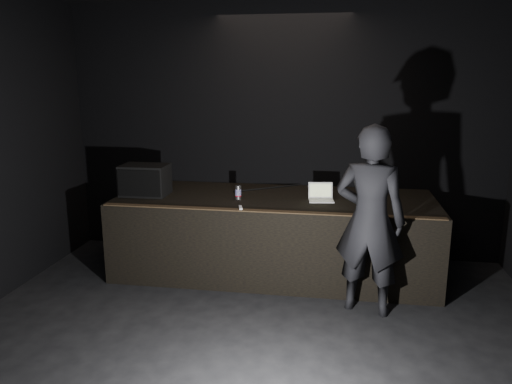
{
  "coord_description": "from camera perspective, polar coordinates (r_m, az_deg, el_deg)",
  "views": [
    {
      "loc": [
        0.76,
        -3.39,
        2.5
      ],
      "look_at": [
        -0.17,
        2.3,
        1.16
      ],
      "focal_mm": 35.0,
      "sensor_mm": 36.0,
      "label": 1
    }
  ],
  "objects": [
    {
      "name": "beer_can",
      "position": [
        6.18,
        -2.05,
        -0.08
      ],
      "size": [
        0.08,
        0.08,
        0.18
      ],
      "color": "silver",
      "rests_on": "stage_riser"
    },
    {
      "name": "plastic_cup",
      "position": [
        6.22,
        7.12,
        -0.5
      ],
      "size": [
        0.07,
        0.07,
        0.09
      ],
      "primitive_type": "cylinder",
      "color": "white",
      "rests_on": "stage_riser"
    },
    {
      "name": "laptop",
      "position": [
        6.22,
        7.42,
        -0.43
      ],
      "size": [
        0.33,
        0.31,
        0.21
      ],
      "rotation": [
        0.0,
        0.0,
        0.13
      ],
      "color": "silver",
      "rests_on": "stage_riser"
    },
    {
      "name": "wii_remote",
      "position": [
        5.76,
        -1.78,
        -1.83
      ],
      "size": [
        0.07,
        0.15,
        0.03
      ],
      "primitive_type": "cube",
      "rotation": [
        0.0,
        0.0,
        0.26
      ],
      "color": "white",
      "rests_on": "stage_riser"
    },
    {
      "name": "riser_lip",
      "position": [
        5.66,
        1.28,
        -2.19
      ],
      "size": [
        3.92,
        0.1,
        0.01
      ],
      "primitive_type": "cube",
      "color": "brown",
      "rests_on": "stage_riser"
    },
    {
      "name": "cable",
      "position": [
        6.8,
        1.34,
        0.46
      ],
      "size": [
        0.85,
        0.61,
        0.02
      ],
      "primitive_type": "cylinder",
      "rotation": [
        0.0,
        1.57,
        0.61
      ],
      "color": "black",
      "rests_on": "stage_riser"
    },
    {
      "name": "stage_riser",
      "position": [
        6.48,
        2.15,
        -4.87
      ],
      "size": [
        4.0,
        1.5,
        1.0
      ],
      "primitive_type": "cube",
      "color": "black",
      "rests_on": "ground"
    },
    {
      "name": "stage_monitor",
      "position": [
        6.57,
        -12.59,
        1.35
      ],
      "size": [
        0.59,
        0.44,
        0.39
      ],
      "rotation": [
        0.0,
        0.0,
        0.01
      ],
      "color": "black",
      "rests_on": "stage_riser"
    },
    {
      "name": "room_walls",
      "position": [
        3.5,
        -3.33,
        5.27
      ],
      "size": [
        6.1,
        7.1,
        3.52
      ],
      "color": "black",
      "rests_on": "ground"
    },
    {
      "name": "person",
      "position": [
        5.39,
        12.87,
        -3.19
      ],
      "size": [
        0.84,
        0.66,
        2.04
      ],
      "primitive_type": "imported",
      "rotation": [
        0.0,
        0.0,
        2.89
      ],
      "color": "black",
      "rests_on": "ground"
    }
  ]
}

